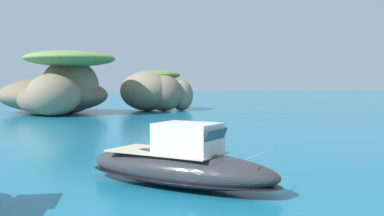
# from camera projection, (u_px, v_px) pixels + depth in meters

# --- Properties ---
(islet_large) EXTENTS (22.21, 22.40, 8.97)m
(islet_large) POSITION_uv_depth(u_px,v_px,m) (58.00, 90.00, 63.95)
(islet_large) COLOR #756651
(islet_large) RESTS_ON ground
(islet_small) EXTENTS (12.67, 11.37, 6.57)m
(islet_small) POSITION_uv_depth(u_px,v_px,m) (155.00, 90.00, 70.68)
(islet_small) COLOR #84755B
(islet_small) RESTS_ON ground
(motorboat_charcoal) EXTENTS (7.82, 9.29, 2.78)m
(motorboat_charcoal) POSITION_uv_depth(u_px,v_px,m) (180.00, 165.00, 19.09)
(motorboat_charcoal) COLOR #2D2D33
(motorboat_charcoal) RESTS_ON ground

